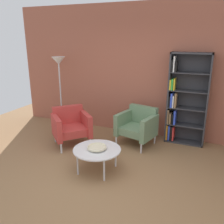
{
  "coord_description": "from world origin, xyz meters",
  "views": [
    {
      "loc": [
        1.48,
        -2.83,
        2.19
      ],
      "look_at": [
        -0.07,
        0.84,
        0.95
      ],
      "focal_mm": 38.96,
      "sensor_mm": 36.0,
      "label": 1
    }
  ],
  "objects_px": {
    "armchair_near_window": "(71,125)",
    "armchair_corner_red": "(138,125)",
    "bookshelf_tall": "(184,101)",
    "coffee_table_low": "(97,151)",
    "floor_lamp_torchiere": "(59,69)",
    "decorative_bowl": "(97,147)"
  },
  "relations": [
    {
      "from": "decorative_bowl",
      "to": "armchair_near_window",
      "type": "xyz_separation_m",
      "value": [
        -0.99,
        0.76,
        -0.02
      ]
    },
    {
      "from": "coffee_table_low",
      "to": "floor_lamp_torchiere",
      "type": "xyz_separation_m",
      "value": [
        -1.76,
        1.57,
        1.08
      ]
    },
    {
      "from": "armchair_corner_red",
      "to": "floor_lamp_torchiere",
      "type": "relative_size",
      "value": 0.49
    },
    {
      "from": "coffee_table_low",
      "to": "armchair_corner_red",
      "type": "xyz_separation_m",
      "value": [
        0.3,
        1.33,
        0.04
      ]
    },
    {
      "from": "bookshelf_tall",
      "to": "decorative_bowl",
      "type": "bearing_deg",
      "value": -122.26
    },
    {
      "from": "floor_lamp_torchiere",
      "to": "decorative_bowl",
      "type": "bearing_deg",
      "value": -41.74
    },
    {
      "from": "armchair_corner_red",
      "to": "floor_lamp_torchiere",
      "type": "bearing_deg",
      "value": -173.28
    },
    {
      "from": "coffee_table_low",
      "to": "floor_lamp_torchiere",
      "type": "bearing_deg",
      "value": 138.26
    },
    {
      "from": "decorative_bowl",
      "to": "armchair_corner_red",
      "type": "height_order",
      "value": "armchair_corner_red"
    },
    {
      "from": "decorative_bowl",
      "to": "coffee_table_low",
      "type": "bearing_deg",
      "value": -75.96
    },
    {
      "from": "bookshelf_tall",
      "to": "armchair_corner_red",
      "type": "bearing_deg",
      "value": -150.65
    },
    {
      "from": "coffee_table_low",
      "to": "armchair_corner_red",
      "type": "height_order",
      "value": "armchair_corner_red"
    },
    {
      "from": "armchair_near_window",
      "to": "bookshelf_tall",
      "type": "bearing_deg",
      "value": -20.82
    },
    {
      "from": "armchair_near_window",
      "to": "armchair_corner_red",
      "type": "relative_size",
      "value": 1.12
    },
    {
      "from": "bookshelf_tall",
      "to": "decorative_bowl",
      "type": "distance_m",
      "value": 2.17
    },
    {
      "from": "coffee_table_low",
      "to": "armchair_near_window",
      "type": "bearing_deg",
      "value": 142.29
    },
    {
      "from": "decorative_bowl",
      "to": "bookshelf_tall",
      "type": "bearing_deg",
      "value": 57.74
    },
    {
      "from": "coffee_table_low",
      "to": "armchair_corner_red",
      "type": "bearing_deg",
      "value": 77.31
    },
    {
      "from": "coffee_table_low",
      "to": "armchair_near_window",
      "type": "distance_m",
      "value": 1.25
    },
    {
      "from": "bookshelf_tall",
      "to": "coffee_table_low",
      "type": "relative_size",
      "value": 2.37
    },
    {
      "from": "decorative_bowl",
      "to": "armchair_near_window",
      "type": "distance_m",
      "value": 1.25
    },
    {
      "from": "armchair_near_window",
      "to": "armchair_corner_red",
      "type": "height_order",
      "value": "same"
    }
  ]
}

